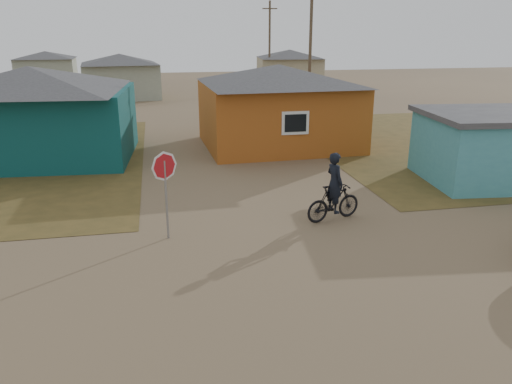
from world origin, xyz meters
TOP-DOWN VIEW (x-y plane):
  - ground at (0.00, 0.00)m, footprint 120.00×120.00m
  - grass_ne at (14.00, 13.00)m, footprint 20.00×18.00m
  - house_teal at (-8.50, 13.50)m, footprint 8.93×7.08m
  - house_yellow at (2.50, 14.00)m, footprint 7.72×6.76m
  - shed_turquoise at (9.50, 6.50)m, footprint 6.71×4.93m
  - house_pale_west at (-6.00, 34.00)m, footprint 7.04×6.15m
  - house_beige_east at (10.00, 40.00)m, footprint 6.95×6.05m
  - house_pale_north at (-14.00, 46.00)m, footprint 6.28×5.81m
  - utility_pole_near at (6.50, 22.00)m, footprint 1.40×0.20m
  - utility_pole_far at (7.50, 38.00)m, footprint 1.40×0.20m
  - stop_sign at (-3.18, 3.39)m, footprint 0.79×0.20m
  - cyclist at (1.71, 3.82)m, footprint 1.91×1.01m

SIDE VIEW (x-z plane):
  - ground at x=0.00m, z-range 0.00..0.00m
  - grass_ne at x=14.00m, z-range 0.00..0.01m
  - cyclist at x=1.71m, z-range -0.28..1.79m
  - shed_turquoise at x=9.50m, z-range 0.01..2.61m
  - house_pale_north at x=-14.00m, z-range 0.05..3.45m
  - stop_sign at x=-3.18m, z-range 0.58..3.01m
  - house_pale_west at x=-6.00m, z-range 0.06..3.66m
  - house_beige_east at x=10.00m, z-range 0.06..3.66m
  - house_yellow at x=2.50m, z-range 0.05..3.95m
  - house_teal at x=-8.50m, z-range 0.05..4.05m
  - utility_pole_near at x=6.50m, z-range 0.14..8.14m
  - utility_pole_far at x=7.50m, z-range 0.14..8.14m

